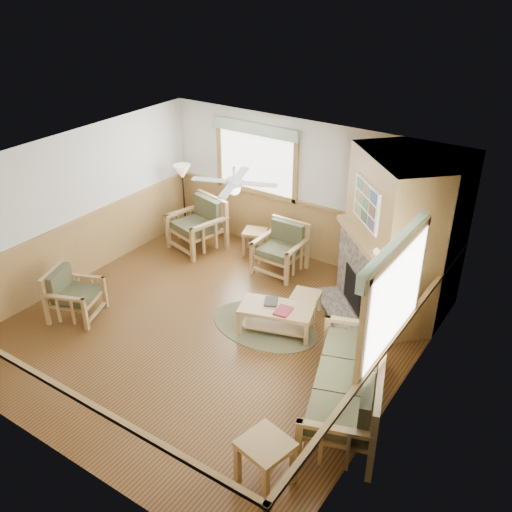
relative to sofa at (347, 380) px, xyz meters
The scene contains 24 objects.
floor 2.63m from the sofa, behind, with size 6.00×6.00×0.01m, color #543417.
ceiling 3.39m from the sofa, behind, with size 6.00×6.00×0.01m, color white.
wall_back 4.35m from the sofa, 126.68° to the left, with size 6.00×0.02×2.70m, color silver.
wall_front 3.72m from the sofa, 134.71° to the right, with size 6.00×0.02×2.70m, color silver.
wall_left 5.63m from the sofa, behind, with size 0.02×6.00×2.70m, color silver.
wall_right 1.05m from the sofa, 43.27° to the left, with size 0.02×6.00×2.70m, color silver.
wainscot 2.59m from the sofa, behind, with size 6.00×6.00×1.10m, color olive, non-canonical shape.
fireplace 2.66m from the sofa, 101.43° to the left, with size 2.20×2.20×2.70m, color olive, non-canonical shape.
window_back 5.37m from the sofa, 137.17° to the left, with size 1.90×0.16×1.50m, color white, non-canonical shape.
window_right 2.08m from the sofa, 28.61° to the left, with size 0.16×1.90×1.50m, color white, non-canonical shape.
ceiling_fan 3.20m from the sofa, 162.17° to the left, with size 1.24×1.24×0.36m, color white, non-canonical shape.
sofa is the anchor object (origin of this frame).
armchair_back_left 5.16m from the sofa, 150.81° to the left, with size 0.91×0.91×1.02m, color #9F7E4A, non-canonical shape.
armchair_back_right 3.74m from the sofa, 134.85° to the left, with size 0.82×0.82×0.92m, color #9F7E4A, non-canonical shape.
armchair_left 4.65m from the sofa, behind, with size 0.74×0.74×0.83m, color #9F7E4A, non-canonical shape.
coffee_table 1.95m from the sofa, 149.58° to the left, with size 1.14×0.57×0.46m, color #9F7E4A, non-canonical shape.
end_table_chairs 4.53m from the sofa, 138.91° to the left, with size 0.44×0.43×0.50m, color #9F7E4A, non-canonical shape.
end_table_sofa 1.57m from the sofa, 98.87° to the right, with size 0.54×0.52×0.60m, color #9F7E4A, non-canonical shape.
footstool 2.28m from the sofa, 132.58° to the left, with size 0.44×0.44×0.38m, color #9F7E4A, non-canonical shape.
braided_rug 2.20m from the sofa, 152.25° to the left, with size 1.82×1.82×0.01m, color brown.
floor_lamp_left 5.85m from the sofa, 150.69° to the left, with size 0.35×0.35×1.55m, color black, non-canonical shape.
floor_lamp_right 1.79m from the sofa, 100.17° to the left, with size 0.34×0.34×1.50m, color black, non-canonical shape.
book_red 1.78m from the sofa, 148.52° to the left, with size 0.22×0.30×0.03m, color maroon.
book_dark 2.10m from the sofa, 150.00° to the left, with size 0.20×0.27×0.03m, color #272620.
Camera 1 is at (4.73, -5.75, 5.38)m, focal length 40.00 mm.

